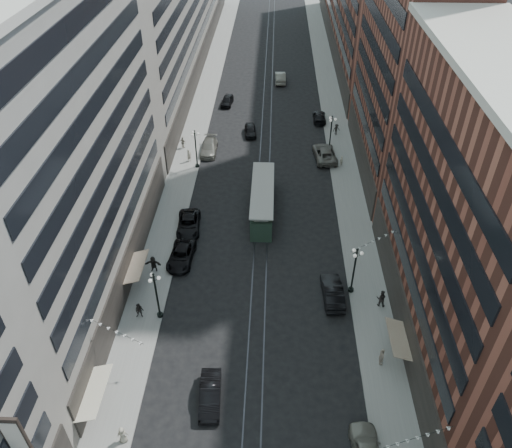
# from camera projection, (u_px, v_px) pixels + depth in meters

# --- Properties ---
(ground) EXTENTS (220.00, 220.00, 0.00)m
(ground) POSITION_uv_depth(u_px,v_px,m) (265.00, 151.00, 72.21)
(ground) COLOR black
(ground) RESTS_ON ground
(sidewalk_west) EXTENTS (4.00, 180.00, 0.15)m
(sidewalk_west) POSITION_uv_depth(u_px,v_px,m) (198.00, 118.00, 80.37)
(sidewalk_west) COLOR gray
(sidewalk_west) RESTS_ON ground
(sidewalk_east) EXTENTS (4.00, 180.00, 0.15)m
(sidewalk_east) POSITION_uv_depth(u_px,v_px,m) (335.00, 120.00, 79.72)
(sidewalk_east) COLOR gray
(sidewalk_east) RESTS_ON ground
(rail_west) EXTENTS (0.12, 180.00, 0.02)m
(rail_west) POSITION_uv_depth(u_px,v_px,m) (262.00, 120.00, 80.11)
(rail_west) COLOR #2D2D33
(rail_west) RESTS_ON ground
(rail_east) EXTENTS (0.12, 180.00, 0.02)m
(rail_east) POSITION_uv_depth(u_px,v_px,m) (271.00, 120.00, 80.06)
(rail_east) COLOR #2D2D33
(rail_east) RESTS_ON ground
(building_west_mid) EXTENTS (8.00, 36.00, 28.00)m
(building_west_mid) POSITION_uv_depth(u_px,v_px,m) (62.00, 160.00, 42.83)
(building_west_mid) COLOR gray
(building_west_mid) RESTS_ON ground
(building_east_mid) EXTENTS (8.00, 30.00, 24.00)m
(building_east_mid) POSITION_uv_depth(u_px,v_px,m) (474.00, 224.00, 39.11)
(building_east_mid) COLOR brown
(building_east_mid) RESTS_ON ground
(building_east_tower) EXTENTS (8.00, 26.00, 42.00)m
(building_east_tower) POSITION_uv_depth(u_px,v_px,m) (418.00, 6.00, 55.64)
(building_east_tower) COLOR brown
(building_east_tower) RESTS_ON ground
(lamppost_sw_far) EXTENTS (1.03, 1.14, 5.52)m
(lamppost_sw_far) POSITION_uv_depth(u_px,v_px,m) (156.00, 294.00, 45.37)
(lamppost_sw_far) COLOR black
(lamppost_sw_far) RESTS_ON sidewalk_west
(lamppost_sw_mid) EXTENTS (1.03, 1.14, 5.52)m
(lamppost_sw_mid) POSITION_uv_depth(u_px,v_px,m) (196.00, 148.00, 66.64)
(lamppost_sw_mid) COLOR black
(lamppost_sw_mid) RESTS_ON sidewalk_west
(lamppost_se_far) EXTENTS (1.03, 1.14, 5.52)m
(lamppost_se_far) POSITION_uv_depth(u_px,v_px,m) (354.00, 269.00, 47.97)
(lamppost_se_far) COLOR black
(lamppost_se_far) RESTS_ON sidewalk_east
(lamppost_se_mid) EXTENTS (1.03, 1.14, 5.52)m
(lamppost_se_mid) POSITION_uv_depth(u_px,v_px,m) (331.00, 133.00, 70.03)
(lamppost_se_mid) COLOR black
(lamppost_se_mid) RESTS_ON sidewalk_east
(streetcar) EXTENTS (2.64, 11.94, 3.30)m
(streetcar) POSITION_uv_depth(u_px,v_px,m) (262.00, 201.00, 59.63)
(streetcar) COLOR #253A2D
(streetcar) RESTS_ON ground
(car_2) EXTENTS (2.77, 5.45, 1.48)m
(car_2) POSITION_uv_depth(u_px,v_px,m) (181.00, 255.00, 53.08)
(car_2) COLOR black
(car_2) RESTS_ON ground
(car_5) EXTENTS (1.91, 4.79, 1.55)m
(car_5) POSITION_uv_depth(u_px,v_px,m) (210.00, 395.00, 39.82)
(car_5) COLOR black
(car_5) RESTS_ON ground
(pedestrian_1) EXTENTS (0.86, 0.57, 1.62)m
(pedestrian_1) POSITION_uv_depth(u_px,v_px,m) (123.00, 435.00, 36.96)
(pedestrian_1) COLOR #A19C85
(pedestrian_1) RESTS_ON sidewalk_west
(pedestrian_2) EXTENTS (0.83, 0.46, 1.69)m
(pedestrian_2) POSITION_uv_depth(u_px,v_px,m) (139.00, 311.00, 46.58)
(pedestrian_2) COLOR black
(pedestrian_2) RESTS_ON sidewalk_west
(pedestrian_4) EXTENTS (0.51, 1.09, 1.84)m
(pedestrian_4) POSITION_uv_depth(u_px,v_px,m) (382.00, 357.00, 42.36)
(pedestrian_4) COLOR beige
(pedestrian_4) RESTS_ON sidewalk_east
(car_7) EXTENTS (2.92, 5.65, 1.52)m
(car_7) POSITION_uv_depth(u_px,v_px,m) (189.00, 224.00, 57.36)
(car_7) COLOR black
(car_7) RESTS_ON ground
(car_8) EXTENTS (2.22, 5.45, 1.58)m
(car_8) POSITION_uv_depth(u_px,v_px,m) (209.00, 147.00, 71.37)
(car_8) COLOR #66645B
(car_8) RESTS_ON ground
(car_9) EXTENTS (2.16, 4.45, 1.46)m
(car_9) POSITION_uv_depth(u_px,v_px,m) (227.00, 101.00, 84.11)
(car_9) COLOR black
(car_9) RESTS_ON ground
(car_10) EXTENTS (2.14, 5.33, 1.72)m
(car_10) POSITION_uv_depth(u_px,v_px,m) (333.00, 292.00, 48.68)
(car_10) COLOR black
(car_10) RESTS_ON ground
(car_11) EXTENTS (3.42, 6.40, 1.71)m
(car_11) POSITION_uv_depth(u_px,v_px,m) (325.00, 153.00, 69.94)
(car_11) COLOR #65625A
(car_11) RESTS_ON ground
(car_12) EXTENTS (1.98, 4.81, 1.39)m
(car_12) POSITION_uv_depth(u_px,v_px,m) (319.00, 117.00, 79.41)
(car_12) COLOR black
(car_12) RESTS_ON ground
(car_13) EXTENTS (2.10, 4.33, 1.42)m
(car_13) POSITION_uv_depth(u_px,v_px,m) (250.00, 130.00, 75.64)
(car_13) COLOR black
(car_13) RESTS_ON ground
(car_14) EXTENTS (2.01, 5.38, 1.75)m
(car_14) POSITION_uv_depth(u_px,v_px,m) (280.00, 77.00, 91.79)
(car_14) COLOR slate
(car_14) RESTS_ON ground
(pedestrian_5) EXTENTS (1.71, 0.58, 1.82)m
(pedestrian_5) POSITION_uv_depth(u_px,v_px,m) (153.00, 264.00, 51.58)
(pedestrian_5) COLOR black
(pedestrian_5) RESTS_ON sidewalk_west
(pedestrian_6) EXTENTS (1.10, 0.82, 1.70)m
(pedestrian_6) POSITION_uv_depth(u_px,v_px,m) (183.00, 142.00, 72.08)
(pedestrian_6) COLOR gray
(pedestrian_6) RESTS_ON sidewalk_west
(pedestrian_7) EXTENTS (1.01, 0.68, 1.90)m
(pedestrian_7) POSITION_uv_depth(u_px,v_px,m) (381.00, 298.00, 47.68)
(pedestrian_7) COLOR black
(pedestrian_7) RESTS_ON sidewalk_east
(pedestrian_8) EXTENTS (0.66, 0.60, 1.52)m
(pedestrian_8) POSITION_uv_depth(u_px,v_px,m) (341.00, 161.00, 68.17)
(pedestrian_8) COLOR #BDB39D
(pedestrian_8) RESTS_ON sidewalk_east
(pedestrian_9) EXTENTS (1.19, 0.78, 1.70)m
(pedestrian_9) POSITION_uv_depth(u_px,v_px,m) (336.00, 129.00, 75.32)
(pedestrian_9) COLOR black
(pedestrian_9) RESTS_ON sidewalk_east
(pedestrian_extra_0) EXTENTS (0.78, 0.79, 1.84)m
(pedestrian_extra_0) POSITION_uv_depth(u_px,v_px,m) (189.00, 155.00, 69.04)
(pedestrian_extra_0) COLOR #A29986
(pedestrian_extra_0) RESTS_ON sidewalk_west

